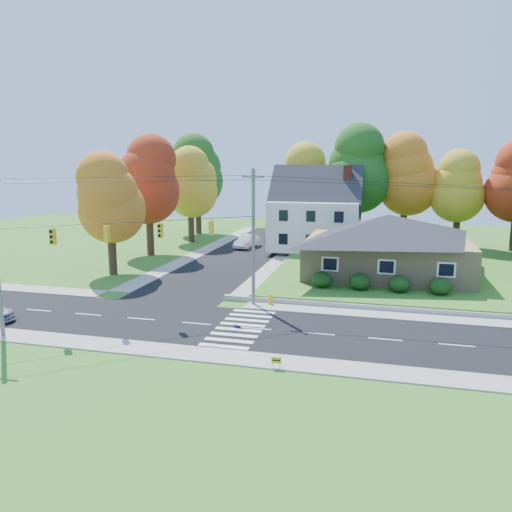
% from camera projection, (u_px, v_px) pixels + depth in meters
% --- Properties ---
extents(ground, '(120.00, 120.00, 0.00)m').
position_uv_depth(ground, '(256.00, 329.00, 31.70)').
color(ground, '#3D7923').
extents(road_main, '(90.00, 8.00, 0.02)m').
position_uv_depth(road_main, '(256.00, 329.00, 31.70)').
color(road_main, black).
rests_on(road_main, ground).
extents(road_cross, '(8.00, 44.00, 0.02)m').
position_uv_depth(road_cross, '(245.00, 253.00, 58.40)').
color(road_cross, black).
rests_on(road_cross, ground).
extents(sidewalk_north, '(90.00, 2.00, 0.08)m').
position_uv_depth(sidewalk_north, '(273.00, 306.00, 36.45)').
color(sidewalk_north, '#9C9A90').
rests_on(sidewalk_north, ground).
extents(sidewalk_south, '(90.00, 2.00, 0.08)m').
position_uv_depth(sidewalk_south, '(233.00, 357.00, 26.93)').
color(sidewalk_south, '#9C9A90').
rests_on(sidewalk_south, ground).
extents(lawn, '(30.00, 30.00, 0.50)m').
position_uv_depth(lawn, '(438.00, 268.00, 48.49)').
color(lawn, '#3D7923').
rests_on(lawn, ground).
extents(ranch_house, '(14.60, 10.60, 5.40)m').
position_uv_depth(ranch_house, '(387.00, 244.00, 44.39)').
color(ranch_house, tan).
rests_on(ranch_house, lawn).
extents(colonial_house, '(10.40, 8.40, 9.60)m').
position_uv_depth(colonial_house, '(316.00, 214.00, 57.51)').
color(colonial_house, silver).
rests_on(colonial_house, lawn).
extents(hedge_row, '(10.70, 1.70, 1.27)m').
position_uv_depth(hedge_row, '(379.00, 283.00, 39.00)').
color(hedge_row, '#163A10').
rests_on(hedge_row, lawn).
extents(traffic_infrastructure, '(38.10, 10.66, 10.00)m').
position_uv_depth(traffic_infrastructure, '(259.00, 245.00, 32.07)').
color(traffic_infrastructure, '#666059').
rests_on(traffic_infrastructure, ground).
extents(tree_lot_0, '(6.72, 6.72, 12.51)m').
position_uv_depth(tree_lot_0, '(307.00, 179.00, 63.03)').
color(tree_lot_0, '#3F2A19').
rests_on(tree_lot_0, lawn).
extents(tree_lot_1, '(7.84, 7.84, 14.60)m').
position_uv_depth(tree_lot_1, '(355.00, 169.00, 60.38)').
color(tree_lot_1, '#3F2A19').
rests_on(tree_lot_1, lawn).
extents(tree_lot_2, '(7.28, 7.28, 13.56)m').
position_uv_depth(tree_lot_2, '(406.00, 175.00, 59.99)').
color(tree_lot_2, '#3F2A19').
rests_on(tree_lot_2, lawn).
extents(tree_lot_3, '(6.16, 6.16, 11.47)m').
position_uv_depth(tree_lot_3, '(459.00, 186.00, 57.82)').
color(tree_lot_3, '#3F2A19').
rests_on(tree_lot_3, lawn).
extents(tree_west_0, '(6.16, 6.16, 11.47)m').
position_uv_depth(tree_west_0, '(109.00, 198.00, 45.93)').
color(tree_west_0, '#3F2A19').
rests_on(tree_west_0, ground).
extents(tree_west_1, '(7.28, 7.28, 13.56)m').
position_uv_depth(tree_west_1, '(148.00, 180.00, 55.46)').
color(tree_west_1, '#3F2A19').
rests_on(tree_west_1, ground).
extents(tree_west_2, '(6.72, 6.72, 12.51)m').
position_uv_depth(tree_west_2, '(190.00, 183.00, 64.86)').
color(tree_west_2, '#3F2A19').
rests_on(tree_west_2, ground).
extents(tree_west_3, '(7.84, 7.84, 14.60)m').
position_uv_depth(tree_west_3, '(198.00, 171.00, 72.72)').
color(tree_west_3, '#3F2A19').
rests_on(tree_west_3, ground).
extents(white_car, '(2.35, 4.98, 1.58)m').
position_uv_depth(white_car, '(247.00, 241.00, 61.57)').
color(white_car, silver).
rests_on(white_car, road_cross).
extents(fire_hydrant, '(0.49, 0.38, 0.86)m').
position_uv_depth(fire_hydrant, '(270.00, 300.00, 36.93)').
color(fire_hydrant, gold).
rests_on(fire_hydrant, ground).
extents(yard_sign, '(0.52, 0.09, 0.65)m').
position_uv_depth(yard_sign, '(276.00, 360.00, 25.44)').
color(yard_sign, black).
rests_on(yard_sign, ground).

